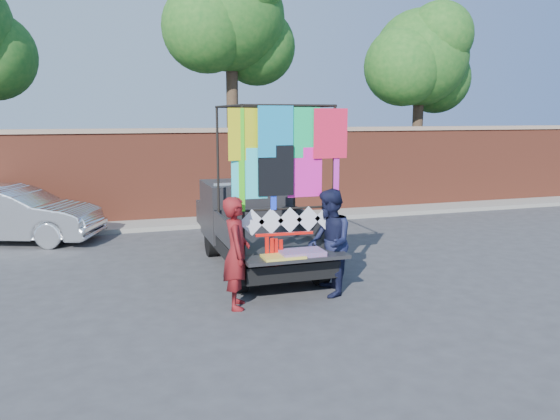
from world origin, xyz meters
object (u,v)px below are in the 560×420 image
object	(u,v)px
woman	(236,253)
pickup_truck	(251,222)
man	(329,243)
sedan	(12,214)

from	to	relation	value
woman	pickup_truck	bearing A→B (deg)	-7.93
man	woman	bearing A→B (deg)	-72.81
woman	man	distance (m)	1.61
man	pickup_truck	bearing A→B (deg)	-152.84
pickup_truck	sedan	distance (m)	5.94
pickup_truck	woman	world-z (taller)	pickup_truck
sedan	man	size ratio (longest dim) A/B	2.27
pickup_truck	man	distance (m)	2.64
pickup_truck	man	bearing A→B (deg)	-75.56
pickup_truck	woman	xyz separation A→B (m)	(-0.94, -2.68, 0.08)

